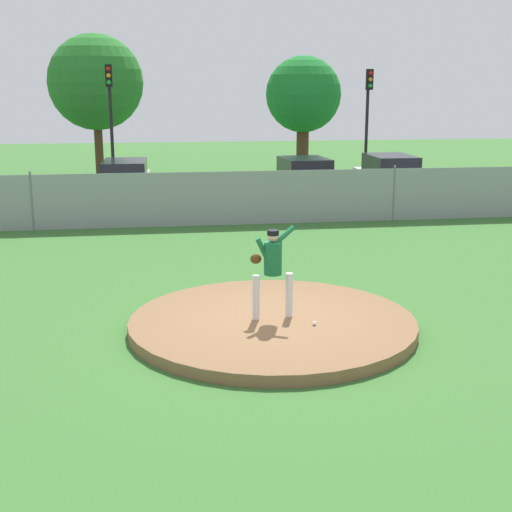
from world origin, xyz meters
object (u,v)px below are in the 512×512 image
pitcher_youth (272,264)px  baseball (314,323)px  traffic_light_far (368,107)px  parked_car_white (390,178)px  parked_car_burgundy (304,181)px  parked_car_silver (125,183)px  traffic_light_near (110,106)px

pitcher_youth → baseball: size_ratio=23.05×
traffic_light_far → parked_car_white: bearing=-94.4°
pitcher_youth → parked_car_burgundy: pitcher_youth is taller
parked_car_silver → traffic_light_near: (-0.63, 3.59, 2.77)m
baseball → parked_car_burgundy: 15.12m
pitcher_youth → parked_car_silver: 15.18m
pitcher_youth → parked_car_burgundy: (3.69, 14.29, -0.42)m
pitcher_youth → traffic_light_near: size_ratio=0.33×
traffic_light_far → pitcher_youth: bearing=-111.8°
pitcher_youth → parked_car_white: 16.35m
pitcher_youth → baseball: 1.29m
baseball → traffic_light_near: (-4.42, 18.95, 3.31)m
pitcher_youth → parked_car_burgundy: size_ratio=0.41×
traffic_light_near → traffic_light_far: traffic_light_near is taller
parked_car_burgundy → parked_car_silver: parked_car_burgundy is taller
pitcher_youth → traffic_light_far: size_ratio=0.33×
pitcher_youth → traffic_light_far: (7.58, 18.93, 2.27)m
parked_car_white → traffic_light_far: traffic_light_far is taller
traffic_light_near → parked_car_silver: bearing=-80.0°
baseball → parked_car_burgundy: (3.02, 14.81, 0.55)m
baseball → pitcher_youth: bearing=142.5°
parked_car_burgundy → traffic_light_near: size_ratio=0.79×
pitcher_youth → baseball: (0.67, -0.51, -0.97)m
parked_car_silver → traffic_light_far: 11.77m
baseball → traffic_light_near: 19.74m
baseball → traffic_light_far: size_ratio=0.01×
parked_car_burgundy → pitcher_youth: bearing=-104.5°
pitcher_youth → traffic_light_near: 18.96m
traffic_light_far → baseball: bearing=-109.6°
baseball → traffic_light_far: bearing=70.4°
parked_car_burgundy → parked_car_white: 3.58m
baseball → parked_car_burgundy: parked_car_burgundy is taller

